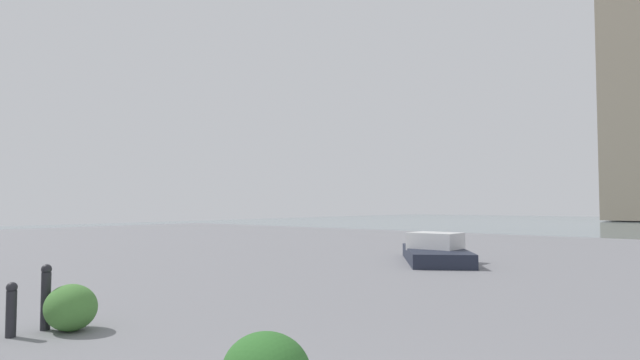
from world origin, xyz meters
TOP-DOWN VIEW (x-y plane):
  - bollard_near at (5.95, -0.56)m, footprint 0.13×0.13m
  - bollard_mid at (6.00, -0.99)m, footprint 0.13×0.13m
  - shrub_round at (5.70, -1.18)m, footprint 0.70×0.63m
  - boat at (5.76, -11.45)m, footprint 3.43×3.99m

SIDE VIEW (x-z plane):
  - boat at x=5.76m, z-range -0.26..0.69m
  - shrub_round at x=5.70m, z-range 0.00..0.60m
  - bollard_near at x=5.95m, z-range 0.02..0.69m
  - bollard_mid at x=6.00m, z-range 0.02..0.87m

